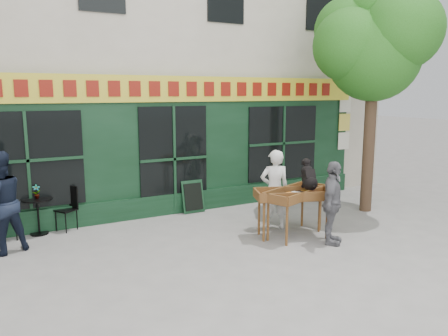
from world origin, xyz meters
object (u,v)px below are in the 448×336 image
at_px(dog, 309,174).
at_px(book_cart_right, 296,196).
at_px(book_cart_center, 293,197).
at_px(bistro_table, 38,209).
at_px(man_right, 332,203).
at_px(woman, 274,189).

height_order(dog, book_cart_right, dog).
bearing_deg(book_cart_center, bistro_table, 170.66).
bearing_deg(book_cart_center, man_right, -39.91).
bearing_deg(woman, bistro_table, -2.83).
xyz_separation_m(dog, woman, (-0.35, 0.70, -0.43)).
xyz_separation_m(book_cart_center, man_right, (0.40, -0.71, -0.01)).
height_order(book_cart_right, man_right, man_right).
height_order(book_cart_center, bistro_table, book_cart_center).
bearing_deg(book_cart_center, dog, 12.62).
xyz_separation_m(dog, book_cart_right, (-0.25, 0.09, -0.47)).
bearing_deg(man_right, dog, 53.83).
height_order(book_cart_center, dog, dog).
xyz_separation_m(book_cart_center, dog, (0.35, -0.05, 0.47)).
distance_m(book_cart_right, bistro_table, 5.32).
bearing_deg(man_right, book_cart_center, 78.98).
bearing_deg(dog, book_cart_right, -179.21).
xyz_separation_m(book_cart_center, woman, (0.00, 0.65, 0.04)).
relative_size(dog, woman, 0.35).
bearing_deg(man_right, bistro_table, 105.58).
distance_m(dog, book_cart_right, 0.54).
relative_size(woman, bistro_table, 2.26).
distance_m(dog, man_right, 0.81).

